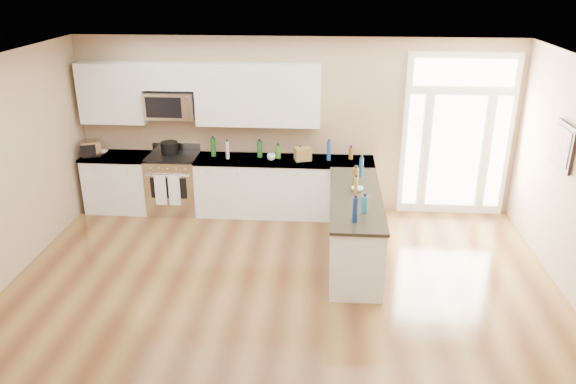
# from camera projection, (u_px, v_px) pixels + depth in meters

# --- Properties ---
(ground) EXTENTS (8.00, 8.00, 0.00)m
(ground) POSITION_uv_depth(u_px,v_px,m) (271.00, 358.00, 5.82)
(ground) COLOR #583318
(room_shell) EXTENTS (8.00, 8.00, 8.00)m
(room_shell) POSITION_uv_depth(u_px,v_px,m) (268.00, 207.00, 5.18)
(room_shell) COLOR tan
(room_shell) RESTS_ON ground
(back_cabinet_left) EXTENTS (1.10, 0.66, 0.94)m
(back_cabinet_left) POSITION_uv_depth(u_px,v_px,m) (121.00, 184.00, 9.27)
(back_cabinet_left) COLOR white
(back_cabinet_left) RESTS_ON ground
(back_cabinet_right) EXTENTS (2.85, 0.66, 0.94)m
(back_cabinet_right) POSITION_uv_depth(u_px,v_px,m) (284.00, 188.00, 9.08)
(back_cabinet_right) COLOR white
(back_cabinet_right) RESTS_ON ground
(peninsula_cabinet) EXTENTS (0.69, 2.32, 0.94)m
(peninsula_cabinet) POSITION_uv_depth(u_px,v_px,m) (354.00, 230.00, 7.67)
(peninsula_cabinet) COLOR white
(peninsula_cabinet) RESTS_ON ground
(upper_cabinet_left) EXTENTS (1.04, 0.33, 0.95)m
(upper_cabinet_left) POSITION_uv_depth(u_px,v_px,m) (113.00, 93.00, 8.85)
(upper_cabinet_left) COLOR white
(upper_cabinet_left) RESTS_ON room_shell
(upper_cabinet_right) EXTENTS (1.94, 0.33, 0.95)m
(upper_cabinet_right) POSITION_uv_depth(u_px,v_px,m) (258.00, 95.00, 8.69)
(upper_cabinet_right) COLOR white
(upper_cabinet_right) RESTS_ON room_shell
(upper_cabinet_short) EXTENTS (0.82, 0.33, 0.40)m
(upper_cabinet_short) POSITION_uv_depth(u_px,v_px,m) (169.00, 76.00, 8.68)
(upper_cabinet_short) COLOR white
(upper_cabinet_short) RESTS_ON room_shell
(microwave) EXTENTS (0.78, 0.41, 0.42)m
(microwave) POSITION_uv_depth(u_px,v_px,m) (171.00, 105.00, 8.81)
(microwave) COLOR silver
(microwave) RESTS_ON room_shell
(entry_door) EXTENTS (1.70, 0.10, 2.60)m
(entry_door) POSITION_uv_depth(u_px,v_px,m) (457.00, 136.00, 8.82)
(entry_door) COLOR white
(entry_door) RESTS_ON ground
(wall_art_near) EXTENTS (0.05, 0.58, 0.58)m
(wall_art_near) POSITION_uv_depth(u_px,v_px,m) (564.00, 146.00, 6.98)
(wall_art_near) COLOR black
(wall_art_near) RESTS_ON room_shell
(kitchen_range) EXTENTS (0.80, 0.71, 1.08)m
(kitchen_range) POSITION_uv_depth(u_px,v_px,m) (174.00, 183.00, 9.19)
(kitchen_range) COLOR silver
(kitchen_range) RESTS_ON ground
(stockpot) EXTENTS (0.31, 0.31, 0.21)m
(stockpot) POSITION_uv_depth(u_px,v_px,m) (169.00, 147.00, 9.09)
(stockpot) COLOR black
(stockpot) RESTS_ON kitchen_range
(toaster_oven) EXTENTS (0.36, 0.33, 0.25)m
(toaster_oven) POSITION_uv_depth(u_px,v_px,m) (91.00, 148.00, 9.00)
(toaster_oven) COLOR silver
(toaster_oven) RESTS_ON back_cabinet_left
(cardboard_box) EXTENTS (0.29, 0.25, 0.20)m
(cardboard_box) POSITION_uv_depth(u_px,v_px,m) (303.00, 154.00, 8.81)
(cardboard_box) COLOR olive
(cardboard_box) RESTS_ON back_cabinet_right
(bowl_left) EXTENTS (0.20, 0.20, 0.04)m
(bowl_left) POSITION_uv_depth(u_px,v_px,m) (103.00, 152.00, 9.17)
(bowl_left) COLOR white
(bowl_left) RESTS_ON back_cabinet_left
(bowl_peninsula) EXTENTS (0.16, 0.16, 0.05)m
(bowl_peninsula) POSITION_uv_depth(u_px,v_px,m) (357.00, 189.00, 7.63)
(bowl_peninsula) COLOR white
(bowl_peninsula) RESTS_ON peninsula_cabinet
(cup_counter) EXTENTS (0.14, 0.14, 0.10)m
(cup_counter) POSITION_uv_depth(u_px,v_px,m) (271.00, 157.00, 8.83)
(cup_counter) COLOR white
(cup_counter) RESTS_ON back_cabinet_right
(counter_bottles) EXTENTS (2.39, 2.44, 0.31)m
(counter_bottles) POSITION_uv_depth(u_px,v_px,m) (303.00, 164.00, 8.28)
(counter_bottles) COLOR #19591E
(counter_bottles) RESTS_ON back_cabinet_right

